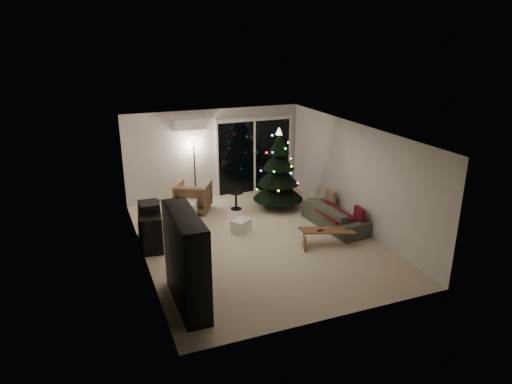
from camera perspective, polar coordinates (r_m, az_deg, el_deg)
room at (r=11.50m, az=-0.52°, el=1.87°), size 6.50×7.51×2.60m
bookshelf at (r=7.82m, az=-10.19°, el=-8.63°), size 0.89×1.71×1.66m
media_cabinet at (r=10.36m, az=-13.04°, el=-4.27°), size 0.66×1.35×0.81m
stereo at (r=10.18m, az=-13.25°, el=-1.74°), size 0.41×0.49×0.17m
armchair at (r=12.07m, az=-7.83°, el=-0.60°), size 1.16×1.17×0.79m
ottoman at (r=11.54m, az=-8.86°, el=-2.37°), size 0.72×0.72×0.49m
cardboard_box_a at (r=10.08m, az=-7.19°, el=-6.17°), size 0.43×0.33×0.30m
cardboard_box_b at (r=10.81m, az=-1.85°, el=-4.23°), size 0.53×0.50×0.30m
side_table at (r=12.14m, az=-2.51°, el=-1.06°), size 0.39×0.39×0.49m
floor_lamp at (r=12.68m, az=-7.65°, el=2.49°), size 0.27×0.27×1.67m
sofa at (r=11.20m, az=9.82°, el=-2.94°), size 0.89×1.94×0.55m
sofa_throw at (r=11.11m, az=9.42°, el=-2.43°), size 0.59×1.36×0.05m
cushion_a at (r=11.76m, az=9.31°, el=-0.66°), size 0.14×0.37×0.36m
cushion_b at (r=10.74m, az=12.81°, el=-2.84°), size 0.13×0.37×0.36m
coffee_table at (r=10.26m, az=8.75°, el=-5.60°), size 1.19×0.78×0.36m
remote_a at (r=10.11m, az=8.06°, el=-4.77°), size 0.14×0.04×0.02m
remote_b at (r=10.27m, az=9.15°, el=-4.45°), size 0.14×0.08×0.02m
christmas_tree at (r=12.02m, az=2.83°, el=2.97°), size 1.37×1.37×2.17m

